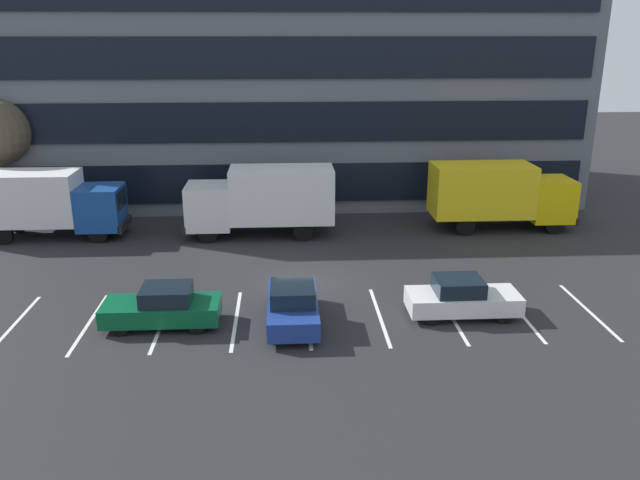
{
  "coord_description": "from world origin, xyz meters",
  "views": [
    {
      "loc": [
        -0.85,
        -26.41,
        10.65
      ],
      "look_at": [
        0.77,
        1.77,
        1.4
      ],
      "focal_mm": 35.99,
      "sensor_mm": 36.0,
      "label": 1
    }
  ],
  "objects_px": {
    "box_truck_blue": "(46,201)",
    "sedan_navy": "(293,305)",
    "sedan_white": "(462,298)",
    "box_truck_white": "(263,198)",
    "sedan_forest": "(163,307)",
    "box_truck_yellow_all": "(499,193)"
  },
  "relations": [
    {
      "from": "sedan_white",
      "to": "sedan_forest",
      "type": "bearing_deg",
      "value": -178.83
    },
    {
      "from": "box_truck_blue",
      "to": "sedan_forest",
      "type": "bearing_deg",
      "value": -54.81
    },
    {
      "from": "box_truck_white",
      "to": "sedan_white",
      "type": "height_order",
      "value": "box_truck_white"
    },
    {
      "from": "box_truck_blue",
      "to": "sedan_forest",
      "type": "distance_m",
      "value": 13.93
    },
    {
      "from": "box_truck_yellow_all",
      "to": "sedan_navy",
      "type": "xyz_separation_m",
      "value": [
        -11.66,
        -11.65,
        -1.31
      ]
    },
    {
      "from": "sedan_forest",
      "to": "sedan_white",
      "type": "bearing_deg",
      "value": 1.17
    },
    {
      "from": "sedan_white",
      "to": "box_truck_blue",
      "type": "bearing_deg",
      "value": 150.31
    },
    {
      "from": "box_truck_white",
      "to": "sedan_navy",
      "type": "distance_m",
      "value": 11.34
    },
    {
      "from": "box_truck_yellow_all",
      "to": "sedan_forest",
      "type": "distance_m",
      "value": 20.21
    },
    {
      "from": "sedan_white",
      "to": "sedan_navy",
      "type": "bearing_deg",
      "value": -176.9
    },
    {
      "from": "box_truck_yellow_all",
      "to": "sedan_navy",
      "type": "distance_m",
      "value": 16.53
    },
    {
      "from": "sedan_white",
      "to": "box_truck_yellow_all",
      "type": "bearing_deg",
      "value": 65.85
    },
    {
      "from": "sedan_navy",
      "to": "sedan_forest",
      "type": "bearing_deg",
      "value": 178.56
    },
    {
      "from": "box_truck_white",
      "to": "sedan_navy",
      "type": "height_order",
      "value": "box_truck_white"
    },
    {
      "from": "box_truck_white",
      "to": "box_truck_blue",
      "type": "distance_m",
      "value": 11.5
    },
    {
      "from": "sedan_white",
      "to": "sedan_navy",
      "type": "height_order",
      "value": "sedan_navy"
    },
    {
      "from": "box_truck_blue",
      "to": "sedan_forest",
      "type": "xyz_separation_m",
      "value": [
        8.0,
        -11.34,
        -1.28
      ]
    },
    {
      "from": "box_truck_white",
      "to": "box_truck_yellow_all",
      "type": "xyz_separation_m",
      "value": [
        13.05,
        0.47,
        -0.02
      ]
    },
    {
      "from": "box_truck_blue",
      "to": "sedan_navy",
      "type": "height_order",
      "value": "box_truck_blue"
    },
    {
      "from": "box_truck_blue",
      "to": "sedan_navy",
      "type": "distance_m",
      "value": 17.29
    },
    {
      "from": "box_truck_yellow_all",
      "to": "sedan_white",
      "type": "xyz_separation_m",
      "value": [
        -5.06,
        -11.29,
        -1.34
      ]
    },
    {
      "from": "sedan_white",
      "to": "sedan_navy",
      "type": "distance_m",
      "value": 6.61
    }
  ]
}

